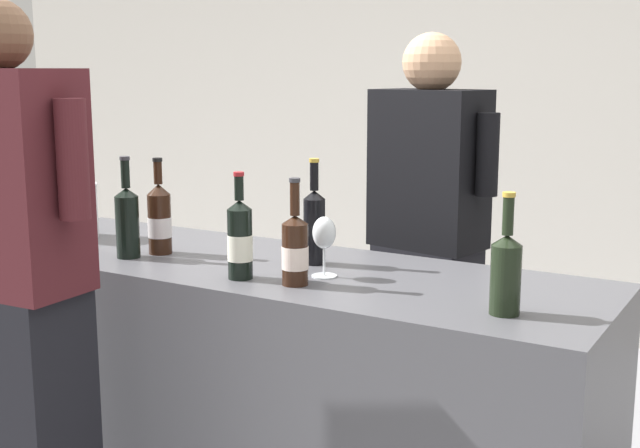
{
  "coord_description": "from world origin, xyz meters",
  "views": [
    {
      "loc": [
        1.48,
        -2.17,
        1.54
      ],
      "look_at": [
        0.2,
        0.0,
        1.07
      ],
      "focal_mm": 46.59,
      "sensor_mm": 36.0,
      "label": 1
    }
  ],
  "objects_px": {
    "ice_bucket": "(73,210)",
    "person_guest": "(16,324)",
    "wine_bottle_1": "(160,219)",
    "wine_bottle_3": "(295,249)",
    "wine_bottle_5": "(127,220)",
    "wine_bottle_2": "(314,224)",
    "wine_bottle_4": "(240,240)",
    "wine_bottle_0": "(506,271)",
    "wine_glass": "(324,236)",
    "person_server": "(427,261)"
  },
  "relations": [
    {
      "from": "ice_bucket",
      "to": "person_guest",
      "type": "xyz_separation_m",
      "value": [
        0.5,
        -0.68,
        -0.18
      ]
    },
    {
      "from": "wine_bottle_1",
      "to": "person_guest",
      "type": "relative_size",
      "value": 0.19
    },
    {
      "from": "wine_bottle_3",
      "to": "wine_bottle_5",
      "type": "bearing_deg",
      "value": 178.48
    },
    {
      "from": "wine_bottle_2",
      "to": "wine_bottle_4",
      "type": "bearing_deg",
      "value": -108.39
    },
    {
      "from": "wine_bottle_0",
      "to": "wine_glass",
      "type": "distance_m",
      "value": 0.61
    },
    {
      "from": "wine_bottle_0",
      "to": "wine_bottle_2",
      "type": "xyz_separation_m",
      "value": [
        -0.71,
        0.23,
        0.02
      ]
    },
    {
      "from": "wine_bottle_0",
      "to": "person_guest",
      "type": "xyz_separation_m",
      "value": [
        -1.21,
        -0.54,
        -0.19
      ]
    },
    {
      "from": "person_server",
      "to": "wine_bottle_1",
      "type": "bearing_deg",
      "value": -131.96
    },
    {
      "from": "wine_bottle_1",
      "to": "person_guest",
      "type": "bearing_deg",
      "value": -87.15
    },
    {
      "from": "ice_bucket",
      "to": "person_server",
      "type": "relative_size",
      "value": 0.12
    },
    {
      "from": "ice_bucket",
      "to": "wine_bottle_1",
      "type": "bearing_deg",
      "value": -5.16
    },
    {
      "from": "wine_bottle_1",
      "to": "wine_bottle_2",
      "type": "xyz_separation_m",
      "value": [
        0.53,
        0.14,
        0.01
      ]
    },
    {
      "from": "wine_bottle_2",
      "to": "wine_bottle_3",
      "type": "bearing_deg",
      "value": -70.83
    },
    {
      "from": "wine_bottle_4",
      "to": "wine_glass",
      "type": "height_order",
      "value": "wine_bottle_4"
    },
    {
      "from": "wine_bottle_1",
      "to": "wine_bottle_2",
      "type": "distance_m",
      "value": 0.55
    },
    {
      "from": "wine_bottle_1",
      "to": "wine_bottle_5",
      "type": "height_order",
      "value": "wine_bottle_5"
    },
    {
      "from": "wine_bottle_1",
      "to": "wine_glass",
      "type": "xyz_separation_m",
      "value": [
        0.65,
        0.01,
        0.01
      ]
    },
    {
      "from": "person_server",
      "to": "wine_glass",
      "type": "bearing_deg",
      "value": -91.75
    },
    {
      "from": "wine_bottle_0",
      "to": "ice_bucket",
      "type": "distance_m",
      "value": 1.71
    },
    {
      "from": "wine_bottle_2",
      "to": "wine_bottle_3",
      "type": "relative_size",
      "value": 1.09
    },
    {
      "from": "wine_bottle_0",
      "to": "wine_bottle_1",
      "type": "distance_m",
      "value": 1.25
    },
    {
      "from": "wine_bottle_2",
      "to": "wine_bottle_4",
      "type": "height_order",
      "value": "wine_bottle_2"
    },
    {
      "from": "wine_glass",
      "to": "wine_bottle_4",
      "type": "bearing_deg",
      "value": -144.41
    },
    {
      "from": "wine_glass",
      "to": "wine_bottle_1",
      "type": "bearing_deg",
      "value": -179.38
    },
    {
      "from": "wine_glass",
      "to": "wine_bottle_5",
      "type": "bearing_deg",
      "value": -171.2
    },
    {
      "from": "person_server",
      "to": "person_guest",
      "type": "xyz_separation_m",
      "value": [
        -0.64,
        -1.38,
        0.02
      ]
    },
    {
      "from": "wine_bottle_0",
      "to": "person_server",
      "type": "relative_size",
      "value": 0.19
    },
    {
      "from": "wine_bottle_4",
      "to": "wine_glass",
      "type": "relative_size",
      "value": 1.74
    },
    {
      "from": "wine_bottle_1",
      "to": "wine_bottle_2",
      "type": "relative_size",
      "value": 0.96
    },
    {
      "from": "wine_bottle_1",
      "to": "person_guest",
      "type": "xyz_separation_m",
      "value": [
        0.03,
        -0.64,
        -0.19
      ]
    },
    {
      "from": "wine_bottle_3",
      "to": "wine_bottle_1",
      "type": "bearing_deg",
      "value": 169.17
    },
    {
      "from": "wine_bottle_0",
      "to": "ice_bucket",
      "type": "relative_size",
      "value": 1.55
    },
    {
      "from": "ice_bucket",
      "to": "wine_glass",
      "type": "bearing_deg",
      "value": -1.8
    },
    {
      "from": "wine_bottle_3",
      "to": "person_guest",
      "type": "height_order",
      "value": "person_guest"
    },
    {
      "from": "wine_bottle_2",
      "to": "person_guest",
      "type": "distance_m",
      "value": 0.95
    },
    {
      "from": "wine_bottle_2",
      "to": "wine_glass",
      "type": "bearing_deg",
      "value": -48.96
    },
    {
      "from": "wine_bottle_0",
      "to": "wine_bottle_5",
      "type": "height_order",
      "value": "wine_bottle_5"
    },
    {
      "from": "wine_bottle_0",
      "to": "wine_bottle_4",
      "type": "distance_m",
      "value": 0.81
    },
    {
      "from": "wine_bottle_3",
      "to": "wine_bottle_5",
      "type": "height_order",
      "value": "wine_bottle_5"
    },
    {
      "from": "wine_bottle_0",
      "to": "wine_glass",
      "type": "relative_size",
      "value": 1.71
    },
    {
      "from": "wine_bottle_5",
      "to": "wine_bottle_2",
      "type": "bearing_deg",
      "value": 22.24
    },
    {
      "from": "ice_bucket",
      "to": "person_server",
      "type": "xyz_separation_m",
      "value": [
        1.13,
        0.7,
        -0.2
      ]
    },
    {
      "from": "wine_bottle_2",
      "to": "wine_bottle_0",
      "type": "bearing_deg",
      "value": -18.09
    },
    {
      "from": "person_server",
      "to": "ice_bucket",
      "type": "bearing_deg",
      "value": -148.2
    },
    {
      "from": "wine_bottle_3",
      "to": "person_server",
      "type": "xyz_separation_m",
      "value": [
        0.05,
        0.86,
        -0.2
      ]
    },
    {
      "from": "wine_glass",
      "to": "person_guest",
      "type": "height_order",
      "value": "person_guest"
    },
    {
      "from": "wine_bottle_0",
      "to": "person_server",
      "type": "bearing_deg",
      "value": 124.48
    },
    {
      "from": "wine_bottle_2",
      "to": "wine_bottle_4",
      "type": "xyz_separation_m",
      "value": [
        -0.09,
        -0.28,
        -0.01
      ]
    },
    {
      "from": "wine_glass",
      "to": "wine_bottle_3",
      "type": "bearing_deg",
      "value": -101.04
    },
    {
      "from": "wine_bottle_1",
      "to": "wine_bottle_3",
      "type": "bearing_deg",
      "value": -10.83
    }
  ]
}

